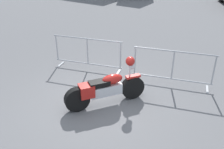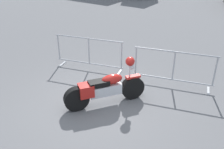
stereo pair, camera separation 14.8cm
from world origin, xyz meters
TOP-DOWN VIEW (x-y plane):
  - ground_plane at (0.00, 0.00)m, footprint 120.00×120.00m
  - motorcycle at (0.16, 0.14)m, footprint 1.62×1.62m
  - crowd_barrier_near at (-1.19, 1.75)m, footprint 2.27×0.63m
  - crowd_barrier_far at (1.51, 1.75)m, footprint 2.27×0.63m

SIDE VIEW (x-z plane):
  - ground_plane at x=0.00m, z-range 0.00..0.00m
  - motorcycle at x=0.16m, z-range -0.14..1.06m
  - crowd_barrier_near at x=-1.19m, z-range 0.02..1.09m
  - crowd_barrier_far at x=1.51m, z-range 0.02..1.09m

